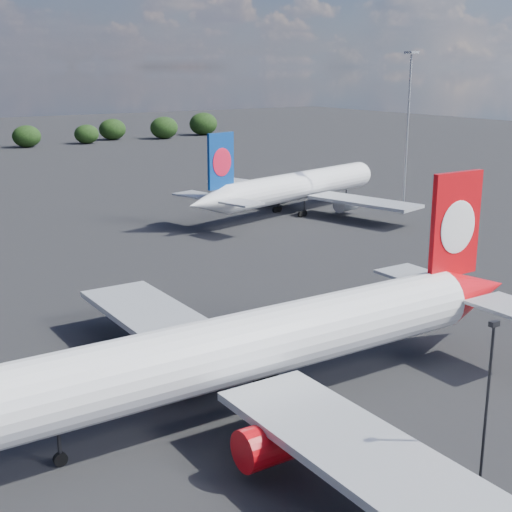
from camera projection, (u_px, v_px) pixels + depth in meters
qantas_airliner at (278, 340)px, 48.62m from camera, size 44.88×42.57×14.71m
china_southern_airliner at (293, 188)px, 111.94m from camera, size 41.77×40.00×13.78m
apron_lamp_post at (487, 401)px, 37.04m from camera, size 0.55×0.30×10.13m
floodlight_mast_near at (408, 113)px, 108.79m from camera, size 1.60×1.60×24.83m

